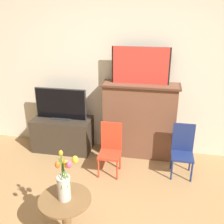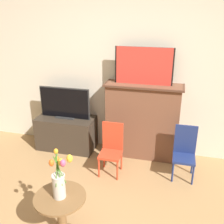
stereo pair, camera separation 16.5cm
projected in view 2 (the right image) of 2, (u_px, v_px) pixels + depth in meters
name	position (u px, v px, depth m)	size (l,w,h in m)	color
wall_back	(129.00, 64.00, 3.80)	(8.00, 0.06, 2.70)	beige
fireplace_mantel	(142.00, 120.00, 3.85)	(1.10, 0.37, 1.12)	brown
painting	(144.00, 66.00, 3.56)	(0.80, 0.03, 0.51)	black
tv_stand	(67.00, 133.00, 4.17)	(0.90, 0.45, 0.52)	#382D23
tv_monitor	(65.00, 103.00, 3.99)	(0.79, 0.12, 0.48)	#2D2D2D
chair_red	(112.00, 147.00, 3.52)	(0.29, 0.29, 0.71)	red
chair_blue	(184.00, 150.00, 3.43)	(0.29, 0.29, 0.71)	navy
side_table	(61.00, 210.00, 2.51)	(0.49, 0.49, 0.47)	brown
vase_tulips	(59.00, 180.00, 2.38)	(0.21, 0.21, 0.49)	beige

